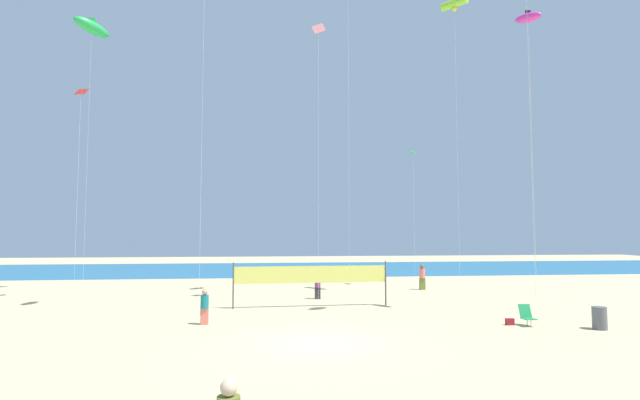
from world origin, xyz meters
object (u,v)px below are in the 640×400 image
object	(u,v)px
kite_magenta_inflatable	(528,19)
beach_handbag	(510,322)
beachgoer_coral_shirt	(422,276)
kite_pink_diamond	(318,31)
volleyball_net	(311,276)
beachgoer_plum_shirt	(318,285)
kite_lime_tube	(454,4)
kite_red_diamond	(80,93)
beachgoer_teal_shirt	(205,306)
folding_beach_chair	(527,315)
kite_green_diamond	(414,155)
kite_green_inflatable	(92,27)
trash_barrel	(600,318)

from	to	relation	value
kite_magenta_inflatable	beach_handbag	bearing A→B (deg)	-140.43
beachgoer_coral_shirt	kite_pink_diamond	bearing A→B (deg)	-150.05
beachgoer_coral_shirt	volleyball_net	size ratio (longest dim) A/B	0.21
beachgoer_plum_shirt	kite_pink_diamond	distance (m)	15.03
beach_handbag	kite_lime_tube	world-z (taller)	kite_lime_tube
beachgoer_plum_shirt	kite_red_diamond	bearing A→B (deg)	171.46
beachgoer_teal_shirt	kite_magenta_inflatable	bearing A→B (deg)	100.88
beachgoer_plum_shirt	kite_magenta_inflatable	size ratio (longest dim) A/B	0.10
beachgoer_coral_shirt	beachgoer_teal_shirt	size ratio (longest dim) A/B	1.15
folding_beach_chair	kite_green_diamond	distance (m)	17.02
beachgoer_coral_shirt	kite_magenta_inflatable	distance (m)	17.33
beachgoer_teal_shirt	kite_green_inflatable	distance (m)	22.15
trash_barrel	kite_pink_diamond	bearing A→B (deg)	142.27
kite_magenta_inflatable	kite_green_inflatable	bearing A→B (deg)	157.25
volleyball_net	kite_lime_tube	distance (m)	20.16
kite_pink_diamond	volleyball_net	bearing A→B (deg)	-110.11
kite_green_diamond	kite_green_inflatable	size ratio (longest dim) A/B	0.55
beachgoer_coral_shirt	beachgoer_plum_shirt	bearing A→B (deg)	-158.31
kite_pink_diamond	beachgoer_teal_shirt	bearing A→B (deg)	-134.55
beach_handbag	kite_magenta_inflatable	distance (m)	14.91
beach_handbag	kite_lime_tube	distance (m)	20.99
beachgoer_teal_shirt	kite_green_diamond	distance (m)	20.42
trash_barrel	kite_lime_tube	distance (m)	21.29
trash_barrel	kite_magenta_inflatable	xyz separation A→B (m)	(-0.73, 3.32, 14.23)
folding_beach_chair	kite_red_diamond	xyz separation A→B (m)	(-22.31, 9.52, 11.85)
beachgoer_teal_shirt	kite_red_diamond	size ratio (longest dim) A/B	0.12
kite_green_diamond	trash_barrel	bearing A→B (deg)	-79.14
beachgoer_teal_shirt	trash_barrel	distance (m)	16.56
beachgoer_plum_shirt	kite_lime_tube	world-z (taller)	kite_lime_tube
volleyball_net	kite_green_inflatable	size ratio (longest dim) A/B	0.45
kite_green_diamond	kite_red_diamond	bearing A→B (deg)	-167.81
kite_magenta_inflatable	kite_red_diamond	bearing A→B (deg)	163.30
beach_handbag	kite_magenta_inflatable	xyz separation A→B (m)	(2.50, 2.07, 14.55)
kite_lime_tube	kite_red_diamond	xyz separation A→B (m)	(-23.30, 0.11, -6.62)
kite_lime_tube	beachgoer_plum_shirt	bearing A→B (deg)	-176.63
beachgoer_coral_shirt	kite_pink_diamond	xyz separation A→B (m)	(-7.82, -5.26, 14.84)
beachgoer_coral_shirt	kite_green_inflatable	size ratio (longest dim) A/B	0.10
beachgoer_teal_shirt	beach_handbag	distance (m)	13.21
beachgoer_plum_shirt	trash_barrel	bearing A→B (deg)	-48.86
beachgoer_plum_shirt	volleyball_net	xyz separation A→B (m)	(-0.64, -2.96, 0.82)
beachgoer_coral_shirt	beachgoer_plum_shirt	distance (m)	8.53
beachgoer_plum_shirt	kite_green_inflatable	distance (m)	22.81
trash_barrel	kite_red_diamond	distance (m)	29.51
kite_green_inflatable	volleyball_net	bearing A→B (deg)	-25.43
beachgoer_coral_shirt	beachgoer_plum_shirt	size ratio (longest dim) A/B	1.14
folding_beach_chair	kite_green_inflatable	distance (m)	31.40
beachgoer_plum_shirt	folding_beach_chair	world-z (taller)	beachgoer_plum_shirt
beachgoer_coral_shirt	volleyball_net	distance (m)	10.69
beach_handbag	kite_red_diamond	distance (m)	26.52
kite_magenta_inflatable	volleyball_net	bearing A→B (deg)	161.03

